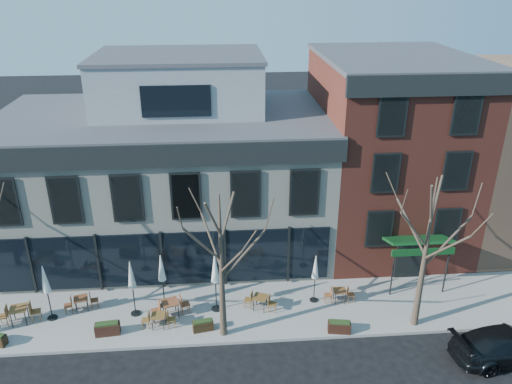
{
  "coord_description": "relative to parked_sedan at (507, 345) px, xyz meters",
  "views": [
    {
      "loc": [
        3.02,
        -22.2,
        15.46
      ],
      "look_at": [
        4.97,
        2.0,
        4.58
      ],
      "focal_mm": 35.0,
      "sensor_mm": 36.0,
      "label": 1
    }
  ],
  "objects": [
    {
      "name": "planter_3",
      "position": [
        -6.83,
        2.06,
        -0.27
      ],
      "size": [
        1.09,
        0.58,
        0.58
      ],
      "color": "black",
      "rests_on": "sidewalk_front"
    },
    {
      "name": "cafe_set_4",
      "position": [
        -10.3,
        4.05,
        -0.12
      ],
      "size": [
        1.68,
        0.97,
        0.87
      ],
      "color": "brown",
      "rests_on": "sidewalk_front"
    },
    {
      "name": "umbrella_4",
      "position": [
        -7.55,
        4.51,
        1.29
      ],
      "size": [
        0.42,
        0.42,
        2.62
      ],
      "color": "black",
      "rests_on": "sidewalk_front"
    },
    {
      "name": "planter_2",
      "position": [
        -13.08,
        2.69,
        -0.3
      ],
      "size": [
        1.0,
        0.54,
        0.53
      ],
      "color": "#302110",
      "rests_on": "sidewalk_front"
    },
    {
      "name": "ground",
      "position": [
        -15.14,
        6.26,
        -0.71
      ],
      "size": [
        120.0,
        120.0,
        0.0
      ],
      "primitive_type": "plane",
      "color": "black",
      "rests_on": "ground"
    },
    {
      "name": "cafe_set_5",
      "position": [
        -6.28,
        4.34,
        -0.14
      ],
      "size": [
        1.56,
        0.65,
        0.81
      ],
      "color": "brown",
      "rests_on": "sidewalk_front"
    },
    {
      "name": "cafe_set_0",
      "position": [
        -21.69,
        3.93,
        -0.04
      ],
      "size": [
        1.96,
        0.89,
        1.01
      ],
      "color": "brown",
      "rests_on": "sidewalk_front"
    },
    {
      "name": "corner_building",
      "position": [
        -15.06,
        11.33,
        4.01
      ],
      "size": [
        18.39,
        10.39,
        11.1
      ],
      "color": "beige",
      "rests_on": "ground"
    },
    {
      "name": "parked_sedan",
      "position": [
        0.0,
        0.0,
        0.0
      ],
      "size": [
        5.14,
        2.65,
        1.43
      ],
      "primitive_type": "imported",
      "rotation": [
        0.0,
        0.0,
        1.71
      ],
      "color": "black",
      "rests_on": "ground"
    },
    {
      "name": "umbrella_0",
      "position": [
        -20.3,
        4.12,
        1.51
      ],
      "size": [
        0.47,
        0.47,
        2.94
      ],
      "color": "black",
      "rests_on": "sidewalk_front"
    },
    {
      "name": "cafe_set_2",
      "position": [
        -15.13,
        3.08,
        -0.13
      ],
      "size": [
        1.6,
        0.66,
        0.84
      ],
      "color": "brown",
      "rests_on": "sidewalk_front"
    },
    {
      "name": "tree_mid",
      "position": [
        -12.13,
        2.36,
        3.08
      ],
      "size": [
        3.5,
        3.55,
        7.04
      ],
      "color": "#382B21",
      "rests_on": "sidewalk_front"
    },
    {
      "name": "planter_1",
      "position": [
        -17.42,
        2.76,
        -0.25
      ],
      "size": [
        1.15,
        0.56,
        0.62
      ],
      "color": "#321910",
      "rests_on": "sidewalk_front"
    },
    {
      "name": "umbrella_1",
      "position": [
        -16.37,
        4.14,
        1.53
      ],
      "size": [
        0.47,
        0.47,
        2.96
      ],
      "color": "black",
      "rests_on": "sidewalk_front"
    },
    {
      "name": "cafe_set_3",
      "position": [
        -14.64,
        3.85,
        -0.05
      ],
      "size": [
        1.95,
        1.03,
        1.0
      ],
      "color": "brown",
      "rests_on": "sidewalk_front"
    },
    {
      "name": "umbrella_3",
      "position": [
        -12.45,
        4.18,
        1.65
      ],
      "size": [
        0.5,
        0.5,
        3.13
      ],
      "color": "black",
      "rests_on": "sidewalk_front"
    },
    {
      "name": "tree_right",
      "position": [
        -3.13,
        2.36,
        3.31
      ],
      "size": [
        3.72,
        3.77,
        7.48
      ],
      "color": "#382B21",
      "rests_on": "sidewalk_front"
    },
    {
      "name": "sidewalk_front",
      "position": [
        -11.89,
        4.11,
        -0.64
      ],
      "size": [
        33.5,
        4.7,
        0.15
      ],
      "primitive_type": "cube",
      "color": "gray",
      "rests_on": "ground"
    },
    {
      "name": "red_brick_building",
      "position": [
        -2.14,
        11.24,
        4.92
      ],
      "size": [
        8.2,
        11.78,
        11.18
      ],
      "color": "brown",
      "rests_on": "ground"
    },
    {
      "name": "cafe_set_1",
      "position": [
        -19.02,
        4.67,
        -0.12
      ],
      "size": [
        1.68,
        0.82,
        0.86
      ],
      "color": "brown",
      "rests_on": "sidewalk_front"
    },
    {
      "name": "umbrella_2",
      "position": [
        -15.01,
        4.68,
        1.49
      ],
      "size": [
        0.47,
        0.47,
        2.91
      ],
      "color": "black",
      "rests_on": "sidewalk_front"
    }
  ]
}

